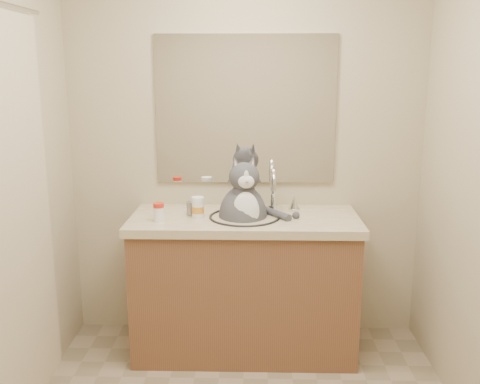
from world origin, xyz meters
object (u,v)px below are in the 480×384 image
(pill_bottle_orange, at_px, (198,208))
(grey_canister, at_px, (191,208))
(cat, at_px, (244,212))
(pill_bottle_redcap, at_px, (159,212))

(pill_bottle_orange, height_order, grey_canister, pill_bottle_orange)
(cat, bearing_deg, pill_bottle_orange, 177.19)
(cat, height_order, pill_bottle_redcap, cat)
(pill_bottle_orange, bearing_deg, cat, 7.34)
(pill_bottle_orange, relative_size, grey_canister, 1.54)
(cat, relative_size, pill_bottle_redcap, 5.35)
(cat, xyz_separation_m, pill_bottle_redcap, (-0.48, -0.12, 0.03))
(cat, height_order, pill_bottle_orange, cat)
(pill_bottle_orange, bearing_deg, pill_bottle_redcap, -159.18)
(pill_bottle_orange, bearing_deg, grey_canister, 129.74)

